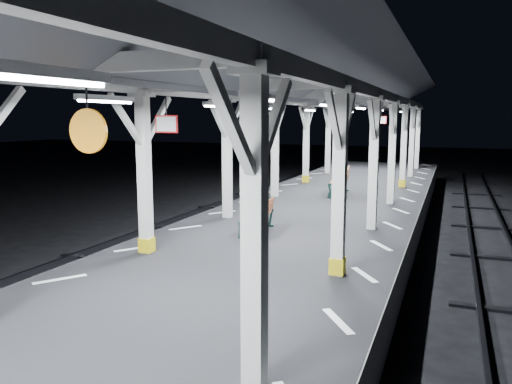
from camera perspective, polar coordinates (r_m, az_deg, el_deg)
The scene contains 7 objects.
ground at distance 8.46m, azimuth -8.17°, elevation -18.25°, with size 120.00×120.00×0.00m, color black.
platform at distance 8.25m, azimuth -8.25°, elevation -15.15°, with size 6.00×50.00×1.00m, color black.
hazard_stripes_left at distance 9.46m, azimuth -21.49°, elevation -9.26°, with size 1.00×48.00×0.01m, color silver.
hazard_stripes_right at distance 7.23m, azimuth 9.35°, elevation -14.34°, with size 1.00×48.00×0.01m, color silver.
canopy at distance 7.58m, azimuth -8.99°, elevation 14.23°, with size 5.40×49.00×4.65m.
bench_mid at distance 12.16m, azimuth 0.49°, elevation -2.72°, with size 0.71×1.51×0.79m.
bench_far at distance 18.33m, azimuth 9.78°, elevation 1.34°, with size 0.97×1.94×1.00m.
Camera 1 is at (3.80, -6.53, 3.81)m, focal length 35.00 mm.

